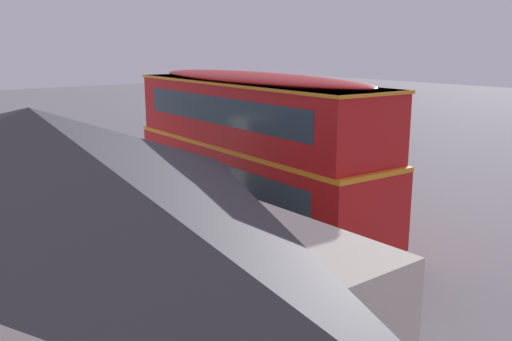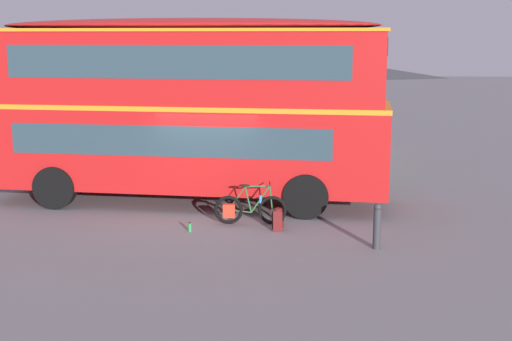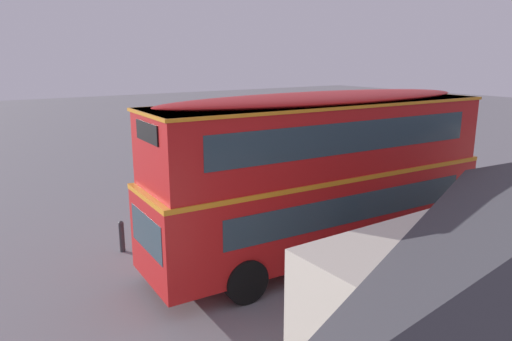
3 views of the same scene
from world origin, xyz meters
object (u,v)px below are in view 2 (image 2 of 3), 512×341
double_decker_bus (187,103)px  kerb_bollard (377,225)px  backpack_on_ground (278,219)px  water_bottle_green_metal (190,227)px  touring_bicycle (248,209)px

double_decker_bus → kerb_bollard: bearing=-37.8°
double_decker_bus → backpack_on_ground: 4.25m
water_bottle_green_metal → touring_bicycle: bearing=31.9°
backpack_on_ground → water_bottle_green_metal: 2.00m
backpack_on_ground → kerb_bollard: (2.14, -1.17, 0.23)m
backpack_on_ground → water_bottle_green_metal: bearing=-170.6°
double_decker_bus → water_bottle_green_metal: double_decker_bus is taller
backpack_on_ground → kerb_bollard: kerb_bollard is taller
double_decker_bus → touring_bicycle: (1.79, -2.01, -2.27)m
touring_bicycle → backpack_on_ground: bearing=-30.7°
double_decker_bus → touring_bicycle: double_decker_bus is taller
double_decker_bus → backpack_on_ground: bearing=-44.1°
touring_bicycle → water_bottle_green_metal: 1.47m
touring_bicycle → backpack_on_ground: (0.74, -0.44, -0.10)m
backpack_on_ground → water_bottle_green_metal: backpack_on_ground is taller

